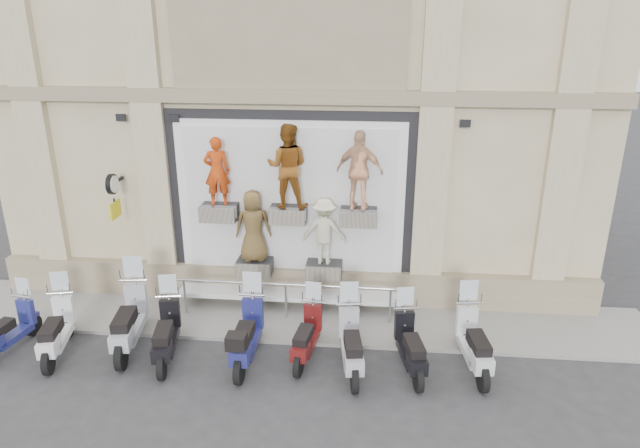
{
  "coord_description": "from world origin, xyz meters",
  "views": [
    {
      "loc": [
        1.85,
        -9.15,
        6.46
      ],
      "look_at": [
        0.77,
        1.9,
        2.38
      ],
      "focal_mm": 32.0,
      "sensor_mm": 36.0,
      "label": 1
    }
  ],
  "objects_px": {
    "scooter_d": "(165,324)",
    "scooter_i": "(475,333)",
    "scooter_b": "(55,320)",
    "guard_rail": "(286,302)",
    "scooter_h": "(411,336)",
    "scooter_e": "(246,325)",
    "scooter_a": "(8,321)",
    "clock_sign_bracket": "(113,190)",
    "scooter_c": "(128,310)",
    "scooter_f": "(307,327)",
    "scooter_g": "(352,334)"
  },
  "relations": [
    {
      "from": "scooter_e",
      "to": "scooter_i",
      "type": "relative_size",
      "value": 1.03
    },
    {
      "from": "scooter_g",
      "to": "guard_rail",
      "type": "bearing_deg",
      "value": 123.67
    },
    {
      "from": "scooter_c",
      "to": "scooter_g",
      "type": "xyz_separation_m",
      "value": [
        4.53,
        -0.34,
        -0.09
      ]
    },
    {
      "from": "scooter_b",
      "to": "scooter_e",
      "type": "height_order",
      "value": "scooter_e"
    },
    {
      "from": "clock_sign_bracket",
      "to": "scooter_f",
      "type": "height_order",
      "value": "clock_sign_bracket"
    },
    {
      "from": "clock_sign_bracket",
      "to": "scooter_b",
      "type": "height_order",
      "value": "clock_sign_bracket"
    },
    {
      "from": "clock_sign_bracket",
      "to": "scooter_c",
      "type": "height_order",
      "value": "clock_sign_bracket"
    },
    {
      "from": "scooter_d",
      "to": "scooter_f",
      "type": "xyz_separation_m",
      "value": [
        2.76,
        0.27,
        -0.07
      ]
    },
    {
      "from": "scooter_a",
      "to": "scooter_b",
      "type": "relative_size",
      "value": 0.89
    },
    {
      "from": "clock_sign_bracket",
      "to": "scooter_d",
      "type": "relative_size",
      "value": 0.54
    },
    {
      "from": "scooter_f",
      "to": "scooter_i",
      "type": "relative_size",
      "value": 0.89
    },
    {
      "from": "scooter_a",
      "to": "scooter_c",
      "type": "relative_size",
      "value": 0.79
    },
    {
      "from": "scooter_c",
      "to": "scooter_e",
      "type": "xyz_separation_m",
      "value": [
        2.49,
        -0.25,
        -0.05
      ]
    },
    {
      "from": "clock_sign_bracket",
      "to": "scooter_g",
      "type": "height_order",
      "value": "clock_sign_bracket"
    },
    {
      "from": "scooter_d",
      "to": "scooter_h",
      "type": "distance_m",
      "value": 4.78
    },
    {
      "from": "clock_sign_bracket",
      "to": "scooter_c",
      "type": "distance_m",
      "value": 2.83
    },
    {
      "from": "scooter_d",
      "to": "scooter_f",
      "type": "bearing_deg",
      "value": -5.01
    },
    {
      "from": "guard_rail",
      "to": "scooter_d",
      "type": "xyz_separation_m",
      "value": [
        -2.12,
        -1.69,
        0.31
      ]
    },
    {
      "from": "scooter_d",
      "to": "scooter_g",
      "type": "relative_size",
      "value": 0.99
    },
    {
      "from": "clock_sign_bracket",
      "to": "scooter_c",
      "type": "xyz_separation_m",
      "value": [
        0.9,
        -1.85,
        -1.93
      ]
    },
    {
      "from": "scooter_e",
      "to": "scooter_g",
      "type": "bearing_deg",
      "value": -2.64
    },
    {
      "from": "scooter_g",
      "to": "scooter_i",
      "type": "relative_size",
      "value": 0.99
    },
    {
      "from": "scooter_f",
      "to": "scooter_h",
      "type": "bearing_deg",
      "value": 1.64
    },
    {
      "from": "clock_sign_bracket",
      "to": "scooter_b",
      "type": "relative_size",
      "value": 0.54
    },
    {
      "from": "scooter_a",
      "to": "scooter_c",
      "type": "xyz_separation_m",
      "value": [
        2.38,
        0.35,
        0.18
      ]
    },
    {
      "from": "scooter_a",
      "to": "scooter_e",
      "type": "xyz_separation_m",
      "value": [
        4.87,
        0.1,
        0.13
      ]
    },
    {
      "from": "scooter_b",
      "to": "guard_rail",
      "type": "bearing_deg",
      "value": 8.82
    },
    {
      "from": "scooter_b",
      "to": "scooter_i",
      "type": "relative_size",
      "value": 0.98
    },
    {
      "from": "scooter_i",
      "to": "scooter_f",
      "type": "bearing_deg",
      "value": 172.53
    },
    {
      "from": "scooter_b",
      "to": "scooter_e",
      "type": "relative_size",
      "value": 0.95
    },
    {
      "from": "scooter_h",
      "to": "scooter_a",
      "type": "bearing_deg",
      "value": 170.0
    },
    {
      "from": "scooter_d",
      "to": "scooter_e",
      "type": "xyz_separation_m",
      "value": [
        1.61,
        0.06,
        0.04
      ]
    },
    {
      "from": "scooter_a",
      "to": "scooter_b",
      "type": "xyz_separation_m",
      "value": [
        1.02,
        -0.02,
        0.08
      ]
    },
    {
      "from": "scooter_a",
      "to": "scooter_h",
      "type": "height_order",
      "value": "scooter_h"
    },
    {
      "from": "scooter_f",
      "to": "scooter_g",
      "type": "height_order",
      "value": "scooter_g"
    },
    {
      "from": "guard_rail",
      "to": "scooter_i",
      "type": "distance_m",
      "value": 4.15
    },
    {
      "from": "scooter_b",
      "to": "scooter_e",
      "type": "bearing_deg",
      "value": -11.27
    },
    {
      "from": "guard_rail",
      "to": "clock_sign_bracket",
      "type": "xyz_separation_m",
      "value": [
        -3.9,
        0.47,
        2.34
      ]
    },
    {
      "from": "scooter_b",
      "to": "scooter_e",
      "type": "distance_m",
      "value": 3.85
    },
    {
      "from": "scooter_b",
      "to": "scooter_f",
      "type": "height_order",
      "value": "scooter_b"
    },
    {
      "from": "scooter_a",
      "to": "scooter_h",
      "type": "relative_size",
      "value": 0.93
    },
    {
      "from": "scooter_c",
      "to": "scooter_h",
      "type": "bearing_deg",
      "value": -11.43
    },
    {
      "from": "scooter_h",
      "to": "scooter_e",
      "type": "bearing_deg",
      "value": 169.25
    },
    {
      "from": "scooter_d",
      "to": "scooter_i",
      "type": "height_order",
      "value": "scooter_i"
    },
    {
      "from": "scooter_b",
      "to": "scooter_c",
      "type": "distance_m",
      "value": 1.41
    },
    {
      "from": "scooter_a",
      "to": "scooter_e",
      "type": "bearing_deg",
      "value": 8.99
    },
    {
      "from": "clock_sign_bracket",
      "to": "scooter_h",
      "type": "bearing_deg",
      "value": -17.78
    },
    {
      "from": "clock_sign_bracket",
      "to": "scooter_g",
      "type": "distance_m",
      "value": 6.2
    },
    {
      "from": "guard_rail",
      "to": "scooter_e",
      "type": "height_order",
      "value": "scooter_e"
    },
    {
      "from": "scooter_c",
      "to": "scooter_d",
      "type": "height_order",
      "value": "scooter_c"
    }
  ]
}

